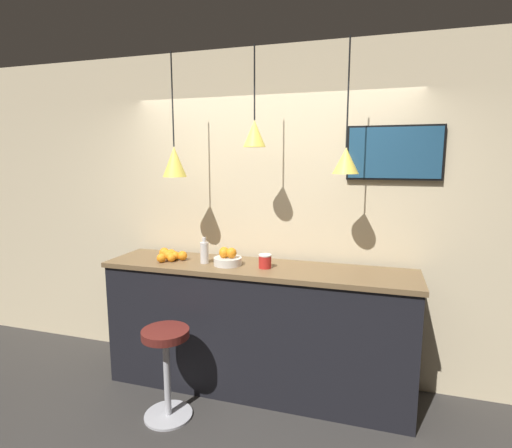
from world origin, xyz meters
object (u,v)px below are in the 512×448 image
Objects in this scene: juice_bottle at (204,252)px; fruit_bowl at (227,258)px; spread_jar at (265,261)px; mounted_tv at (394,153)px; bar_stool at (166,357)px.

fruit_bowl is at bearing -0.77° from juice_bottle.
fruit_bowl reaches higher than spread_jar.
mounted_tv reaches higher than juice_bottle.
mounted_tv reaches higher than bar_stool.
fruit_bowl is at bearing -179.51° from spread_jar.
mounted_tv is at bearing 21.69° from spread_jar.
spread_jar is (0.32, 0.00, -0.00)m from fruit_bowl.
spread_jar is (0.62, 0.53, 0.65)m from bar_stool.
mounted_tv is (0.95, 0.38, 0.86)m from spread_jar.
mounted_tv reaches higher than spread_jar.
mounted_tv is at bearing 16.64° from fruit_bowl.
spread_jar is at bearing -158.31° from mounted_tv.
fruit_bowl is 0.21m from juice_bottle.
juice_bottle reaches higher than bar_stool.
juice_bottle is at bearing -165.67° from mounted_tv.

